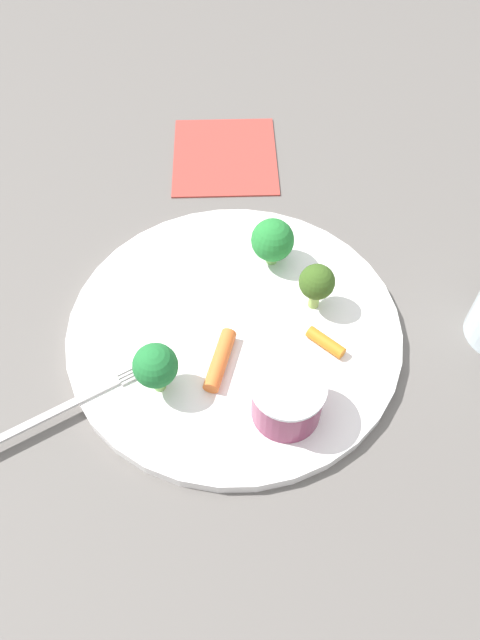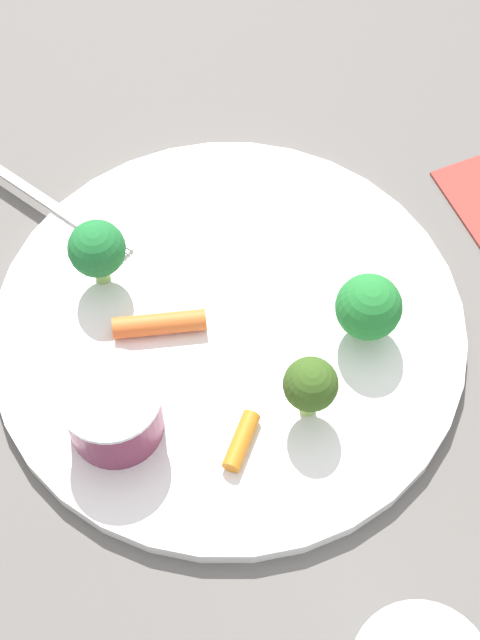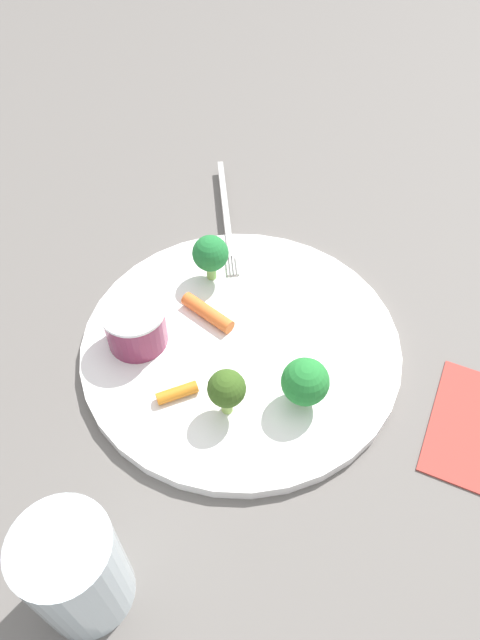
{
  "view_description": "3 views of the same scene",
  "coord_description": "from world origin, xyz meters",
  "px_view_note": "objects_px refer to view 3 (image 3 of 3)",
  "views": [
    {
      "loc": [
        0.29,
        0.09,
        0.44
      ],
      "look_at": [
        0.01,
        0.01,
        0.03
      ],
      "focal_mm": 32.51,
      "sensor_mm": 36.0,
      "label": 1
    },
    {
      "loc": [
        0.02,
        0.31,
        0.53
      ],
      "look_at": [
        -0.01,
        0.01,
        0.03
      ],
      "focal_mm": 53.97,
      "sensor_mm": 36.0,
      "label": 2
    },
    {
      "loc": [
        -0.22,
        0.25,
        0.44
      ],
      "look_at": [
        0.01,
        -0.02,
        0.02
      ],
      "focal_mm": 32.11,
      "sensor_mm": 36.0,
      "label": 3
    }
  ],
  "objects_px": {
    "broccoli_floret_0": "(210,254)",
    "fork": "(226,216)",
    "broccoli_floret_2": "(227,389)",
    "sauce_cup": "(135,326)",
    "carrot_stick_1": "(210,311)",
    "broccoli_floret_1": "(305,382)",
    "carrot_stick_0": "(177,392)",
    "plate": "(241,344)",
    "drinking_glass": "(76,570)"
  },
  "relations": [
    {
      "from": "broccoli_floret_1",
      "to": "drinking_glass",
      "type": "height_order",
      "value": "drinking_glass"
    },
    {
      "from": "sauce_cup",
      "to": "carrot_stick_1",
      "type": "distance_m",
      "value": 0.07
    },
    {
      "from": "carrot_stick_0",
      "to": "drinking_glass",
      "type": "bearing_deg",
      "value": 113.47
    },
    {
      "from": "sauce_cup",
      "to": "broccoli_floret_0",
      "type": "bearing_deg",
      "value": -86.82
    },
    {
      "from": "sauce_cup",
      "to": "broccoli_floret_1",
      "type": "relative_size",
      "value": 1.18
    },
    {
      "from": "broccoli_floret_0",
      "to": "fork",
      "type": "xyz_separation_m",
      "value": [
        0.05,
        -0.08,
        -0.03
      ]
    },
    {
      "from": "sauce_cup",
      "to": "plate",
      "type": "bearing_deg",
      "value": -138.38
    },
    {
      "from": "carrot_stick_1",
      "to": "carrot_stick_0",
      "type": "bearing_deg",
      "value": 116.33
    },
    {
      "from": "broccoli_floret_0",
      "to": "fork",
      "type": "relative_size",
      "value": 0.34
    },
    {
      "from": "sauce_cup",
      "to": "broccoli_floret_1",
      "type": "height_order",
      "value": "broccoli_floret_1"
    },
    {
      "from": "sauce_cup",
      "to": "broccoli_floret_1",
      "type": "distance_m",
      "value": 0.16
    },
    {
      "from": "plate",
      "to": "carrot_stick_0",
      "type": "xyz_separation_m",
      "value": [
        0.0,
        0.08,
        0.01
      ]
    },
    {
      "from": "broccoli_floret_0",
      "to": "drinking_glass",
      "type": "height_order",
      "value": "drinking_glass"
    },
    {
      "from": "plate",
      "to": "carrot_stick_0",
      "type": "relative_size",
      "value": 8.27
    },
    {
      "from": "drinking_glass",
      "to": "carrot_stick_0",
      "type": "bearing_deg",
      "value": -66.53
    },
    {
      "from": "broccoli_floret_0",
      "to": "drinking_glass",
      "type": "xyz_separation_m",
      "value": [
        -0.14,
        0.28,
        0.0
      ]
    },
    {
      "from": "broccoli_floret_2",
      "to": "carrot_stick_0",
      "type": "distance_m",
      "value": 0.05
    },
    {
      "from": "sauce_cup",
      "to": "broccoli_floret_0",
      "type": "height_order",
      "value": "broccoli_floret_0"
    },
    {
      "from": "sauce_cup",
      "to": "fork",
      "type": "xyz_separation_m",
      "value": [
        0.06,
        -0.19,
        -0.02
      ]
    },
    {
      "from": "carrot_stick_1",
      "to": "drinking_glass",
      "type": "relative_size",
      "value": 0.61
    },
    {
      "from": "broccoli_floret_2",
      "to": "carrot_stick_1",
      "type": "relative_size",
      "value": 0.85
    },
    {
      "from": "broccoli_floret_2",
      "to": "fork",
      "type": "relative_size",
      "value": 0.32
    },
    {
      "from": "fork",
      "to": "drinking_glass",
      "type": "bearing_deg",
      "value": 118.91
    },
    {
      "from": "broccoli_floret_2",
      "to": "broccoli_floret_1",
      "type": "bearing_deg",
      "value": -130.03
    },
    {
      "from": "broccoli_floret_1",
      "to": "fork",
      "type": "relative_size",
      "value": 0.33
    },
    {
      "from": "carrot_stick_1",
      "to": "plate",
      "type": "bearing_deg",
      "value": 175.66
    },
    {
      "from": "broccoli_floret_1",
      "to": "drinking_glass",
      "type": "relative_size",
      "value": 0.52
    },
    {
      "from": "carrot_stick_0",
      "to": "broccoli_floret_2",
      "type": "bearing_deg",
      "value": -155.71
    },
    {
      "from": "broccoli_floret_1",
      "to": "broccoli_floret_2",
      "type": "bearing_deg",
      "value": 49.97
    },
    {
      "from": "plate",
      "to": "carrot_stick_0",
      "type": "height_order",
      "value": "carrot_stick_0"
    },
    {
      "from": "broccoli_floret_1",
      "to": "carrot_stick_1",
      "type": "height_order",
      "value": "broccoli_floret_1"
    },
    {
      "from": "carrot_stick_0",
      "to": "sauce_cup",
      "type": "bearing_deg",
      "value": -14.69
    },
    {
      "from": "carrot_stick_0",
      "to": "plate",
      "type": "bearing_deg",
      "value": -90.38
    },
    {
      "from": "broccoli_floret_0",
      "to": "carrot_stick_1",
      "type": "distance_m",
      "value": 0.06
    },
    {
      "from": "broccoli_floret_2",
      "to": "drinking_glass",
      "type": "bearing_deg",
      "value": 97.84
    },
    {
      "from": "carrot_stick_1",
      "to": "fork",
      "type": "height_order",
      "value": "carrot_stick_1"
    },
    {
      "from": "carrot_stick_1",
      "to": "broccoli_floret_0",
      "type": "bearing_deg",
      "value": -48.0
    },
    {
      "from": "plate",
      "to": "broccoli_floret_2",
      "type": "bearing_deg",
      "value": 123.1
    },
    {
      "from": "broccoli_floret_2",
      "to": "sauce_cup",
      "type": "bearing_deg",
      "value": 0.13
    },
    {
      "from": "broccoli_floret_0",
      "to": "carrot_stick_0",
      "type": "xyz_separation_m",
      "value": [
        -0.08,
        0.12,
        -0.03
      ]
    },
    {
      "from": "plate",
      "to": "drinking_glass",
      "type": "bearing_deg",
      "value": 105.53
    },
    {
      "from": "sauce_cup",
      "to": "carrot_stick_1",
      "type": "height_order",
      "value": "sauce_cup"
    },
    {
      "from": "sauce_cup",
      "to": "fork",
      "type": "distance_m",
      "value": 0.2
    },
    {
      "from": "broccoli_floret_2",
      "to": "fork",
      "type": "xyz_separation_m",
      "value": [
        0.17,
        -0.19,
        -0.03
      ]
    },
    {
      "from": "plate",
      "to": "sauce_cup",
      "type": "xyz_separation_m",
      "value": [
        0.07,
        0.06,
        0.03
      ]
    },
    {
      "from": "sauce_cup",
      "to": "carrot_stick_0",
      "type": "height_order",
      "value": "sauce_cup"
    },
    {
      "from": "carrot_stick_0",
      "to": "carrot_stick_1",
      "type": "bearing_deg",
      "value": -63.67
    },
    {
      "from": "broccoli_floret_1",
      "to": "broccoli_floret_2",
      "type": "height_order",
      "value": "same"
    },
    {
      "from": "carrot_stick_0",
      "to": "fork",
      "type": "relative_size",
      "value": 0.24
    },
    {
      "from": "sauce_cup",
      "to": "drinking_glass",
      "type": "distance_m",
      "value": 0.22
    }
  ]
}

